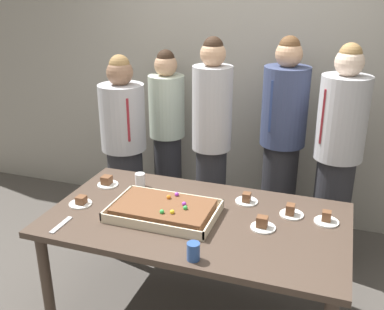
{
  "coord_description": "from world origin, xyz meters",
  "views": [
    {
      "loc": [
        0.77,
        -2.31,
        2.13
      ],
      "look_at": [
        -0.08,
        0.15,
        1.11
      ],
      "focal_mm": 41.51,
      "sensor_mm": 36.0,
      "label": 1
    }
  ],
  "objects_px": {
    "drink_cup_middle": "(193,251)",
    "person_green_shirt_behind": "(282,143)",
    "plated_slice_far_right": "(247,200)",
    "person_left_edge_reaching": "(124,147)",
    "party_table": "(196,228)",
    "drink_cup_nearest": "(140,180)",
    "plated_slice_near_left": "(326,219)",
    "plated_slice_far_left": "(291,212)",
    "plated_slice_center_back": "(107,182)",
    "plated_slice_near_right": "(81,202)",
    "plated_slice_center_front": "(263,224)",
    "sheet_cake": "(164,210)",
    "person_striped_tie_right": "(211,145)",
    "person_far_right_suit": "(337,159)",
    "cake_server_utensil": "(61,225)",
    "person_serving_front": "(167,134)"
  },
  "relations": [
    {
      "from": "drink_cup_middle",
      "to": "person_green_shirt_behind",
      "type": "bearing_deg",
      "value": 81.77
    },
    {
      "from": "plated_slice_far_right",
      "to": "person_left_edge_reaching",
      "type": "xyz_separation_m",
      "value": [
        -1.19,
        0.55,
        0.04
      ]
    },
    {
      "from": "party_table",
      "to": "drink_cup_nearest",
      "type": "bearing_deg",
      "value": 150.97
    },
    {
      "from": "party_table",
      "to": "plated_slice_near_left",
      "type": "bearing_deg",
      "value": 14.41
    },
    {
      "from": "plated_slice_far_left",
      "to": "plated_slice_far_right",
      "type": "relative_size",
      "value": 1.0
    },
    {
      "from": "plated_slice_far_left",
      "to": "plated_slice_center_back",
      "type": "distance_m",
      "value": 1.31
    },
    {
      "from": "plated_slice_near_left",
      "to": "plated_slice_near_right",
      "type": "relative_size",
      "value": 1.0
    },
    {
      "from": "plated_slice_center_front",
      "to": "person_left_edge_reaching",
      "type": "xyz_separation_m",
      "value": [
        -1.35,
        0.84,
        0.04
      ]
    },
    {
      "from": "party_table",
      "to": "drink_cup_nearest",
      "type": "distance_m",
      "value": 0.61
    },
    {
      "from": "sheet_cake",
      "to": "plated_slice_near_right",
      "type": "height_order",
      "value": "sheet_cake"
    },
    {
      "from": "person_left_edge_reaching",
      "to": "person_striped_tie_right",
      "type": "bearing_deg",
      "value": 49.37
    },
    {
      "from": "plated_slice_near_left",
      "to": "person_far_right_suit",
      "type": "bearing_deg",
      "value": 88.32
    },
    {
      "from": "plated_slice_far_right",
      "to": "person_striped_tie_right",
      "type": "distance_m",
      "value": 0.68
    },
    {
      "from": "plated_slice_near_left",
      "to": "plated_slice_far_right",
      "type": "distance_m",
      "value": 0.53
    },
    {
      "from": "plated_slice_near_right",
      "to": "drink_cup_nearest",
      "type": "xyz_separation_m",
      "value": [
        0.25,
        0.38,
        0.03
      ]
    },
    {
      "from": "plated_slice_center_back",
      "to": "plated_slice_center_front",
      "type": "bearing_deg",
      "value": -11.14
    },
    {
      "from": "party_table",
      "to": "drink_cup_nearest",
      "type": "height_order",
      "value": "drink_cup_nearest"
    },
    {
      "from": "plated_slice_center_back",
      "to": "drink_cup_nearest",
      "type": "bearing_deg",
      "value": 13.66
    },
    {
      "from": "plated_slice_far_right",
      "to": "person_far_right_suit",
      "type": "xyz_separation_m",
      "value": [
        0.54,
        0.62,
        0.13
      ]
    },
    {
      "from": "party_table",
      "to": "cake_server_utensil",
      "type": "xyz_separation_m",
      "value": [
        -0.74,
        -0.37,
        0.08
      ]
    },
    {
      "from": "plated_slice_near_left",
      "to": "plated_slice_center_front",
      "type": "bearing_deg",
      "value": -150.98
    },
    {
      "from": "party_table",
      "to": "person_green_shirt_behind",
      "type": "bearing_deg",
      "value": 72.38
    },
    {
      "from": "plated_slice_near_left",
      "to": "plated_slice_center_front",
      "type": "xyz_separation_m",
      "value": [
        -0.36,
        -0.2,
        0.0
      ]
    },
    {
      "from": "sheet_cake",
      "to": "plated_slice_near_left",
      "type": "distance_m",
      "value": 1.0
    },
    {
      "from": "plated_slice_near_right",
      "to": "person_far_right_suit",
      "type": "relative_size",
      "value": 0.09
    },
    {
      "from": "plated_slice_far_right",
      "to": "plated_slice_center_back",
      "type": "relative_size",
      "value": 1.0
    },
    {
      "from": "plated_slice_far_right",
      "to": "sheet_cake",
      "type": "bearing_deg",
      "value": -143.05
    },
    {
      "from": "drink_cup_nearest",
      "to": "sheet_cake",
      "type": "bearing_deg",
      "value": -46.13
    },
    {
      "from": "sheet_cake",
      "to": "plated_slice_near_right",
      "type": "distance_m",
      "value": 0.57
    },
    {
      "from": "party_table",
      "to": "plated_slice_near_right",
      "type": "bearing_deg",
      "value": -173.14
    },
    {
      "from": "party_table",
      "to": "plated_slice_center_back",
      "type": "bearing_deg",
      "value": 162.95
    },
    {
      "from": "person_far_right_suit",
      "to": "plated_slice_near_left",
      "type": "bearing_deg",
      "value": 44.15
    },
    {
      "from": "drink_cup_middle",
      "to": "person_far_right_suit",
      "type": "distance_m",
      "value": 1.51
    },
    {
      "from": "plated_slice_center_back",
      "to": "sheet_cake",
      "type": "bearing_deg",
      "value": -26.44
    },
    {
      "from": "drink_cup_nearest",
      "to": "person_far_right_suit",
      "type": "distance_m",
      "value": 1.46
    },
    {
      "from": "party_table",
      "to": "drink_cup_middle",
      "type": "distance_m",
      "value": 0.47
    },
    {
      "from": "plated_slice_center_back",
      "to": "person_far_right_suit",
      "type": "distance_m",
      "value": 1.7
    },
    {
      "from": "plated_slice_near_left",
      "to": "plated_slice_center_back",
      "type": "bearing_deg",
      "value": 178.74
    },
    {
      "from": "sheet_cake",
      "to": "plated_slice_far_right",
      "type": "height_order",
      "value": "sheet_cake"
    },
    {
      "from": "plated_slice_center_front",
      "to": "person_striped_tie_right",
      "type": "xyz_separation_m",
      "value": [
        -0.57,
        0.83,
        0.15
      ]
    },
    {
      "from": "person_striped_tie_right",
      "to": "plated_slice_near_left",
      "type": "bearing_deg",
      "value": 58.94
    },
    {
      "from": "person_left_edge_reaching",
      "to": "plated_slice_far_left",
      "type": "bearing_deg",
      "value": 27.61
    },
    {
      "from": "person_serving_front",
      "to": "person_striped_tie_right",
      "type": "xyz_separation_m",
      "value": [
        0.55,
        -0.43,
        0.1
      ]
    },
    {
      "from": "plated_slice_near_right",
      "to": "person_far_right_suit",
      "type": "distance_m",
      "value": 1.87
    },
    {
      "from": "sheet_cake",
      "to": "cake_server_utensil",
      "type": "height_order",
      "value": "sheet_cake"
    },
    {
      "from": "plated_slice_near_right",
      "to": "person_serving_front",
      "type": "xyz_separation_m",
      "value": [
        0.07,
        1.35,
        0.05
      ]
    },
    {
      "from": "person_striped_tie_right",
      "to": "plated_slice_center_back",
      "type": "bearing_deg",
      "value": -42.28
    },
    {
      "from": "sheet_cake",
      "to": "person_striped_tie_right",
      "type": "distance_m",
      "value": 0.88
    },
    {
      "from": "sheet_cake",
      "to": "person_left_edge_reaching",
      "type": "xyz_separation_m",
      "value": [
        -0.73,
        0.89,
        0.02
      ]
    },
    {
      "from": "plated_slice_far_left",
      "to": "person_green_shirt_behind",
      "type": "xyz_separation_m",
      "value": [
        -0.2,
        0.91,
        0.13
      ]
    }
  ]
}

